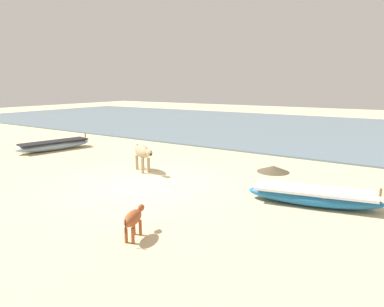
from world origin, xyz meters
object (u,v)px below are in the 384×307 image
fishing_boat_0 (54,145)px  cow_adult_dun (143,153)px  fishing_boat_2 (313,196)px  calf_near_rust (134,218)px

fishing_boat_0 → cow_adult_dun: 6.35m
fishing_boat_0 → fishing_boat_2: size_ratio=1.06×
cow_adult_dun → fishing_boat_0: bearing=-156.9°
fishing_boat_2 → cow_adult_dun: cow_adult_dun is taller
cow_adult_dun → fishing_boat_2: bearing=27.8°
fishing_boat_2 → cow_adult_dun: bearing=166.5°
calf_near_rust → fishing_boat_2: bearing=-53.0°
fishing_boat_2 → cow_adult_dun: 6.06m
fishing_boat_0 → fishing_boat_2: bearing=-82.3°
fishing_boat_2 → calf_near_rust: size_ratio=3.83×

